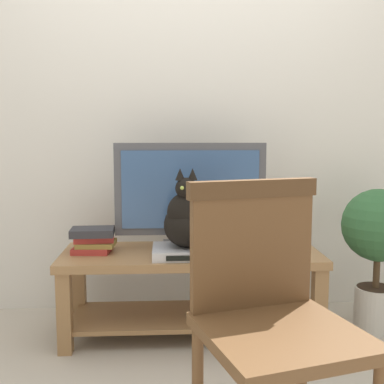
{
  "coord_description": "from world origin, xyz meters",
  "views": [
    {
      "loc": [
        -0.13,
        -2.08,
        1.11
      ],
      "look_at": [
        0.0,
        0.42,
        0.8
      ],
      "focal_mm": 45.11,
      "sensor_mm": 36.0,
      "label": 1
    }
  ],
  "objects_px": {
    "tv_stand": "(192,277)",
    "tv": "(191,193)",
    "media_box": "(186,251)",
    "book_stack": "(94,240)",
    "wooden_chair": "(269,303)",
    "cat": "(186,219)",
    "potted_plant": "(378,240)"
  },
  "relations": [
    {
      "from": "tv_stand",
      "to": "tv",
      "type": "bearing_deg",
      "value": 89.98
    },
    {
      "from": "media_box",
      "to": "book_stack",
      "type": "height_order",
      "value": "book_stack"
    },
    {
      "from": "wooden_chair",
      "to": "tv_stand",
      "type": "bearing_deg",
      "value": 100.3
    },
    {
      "from": "tv",
      "to": "wooden_chair",
      "type": "xyz_separation_m",
      "value": [
        0.19,
        -1.15,
        -0.21
      ]
    },
    {
      "from": "media_box",
      "to": "tv_stand",
      "type": "bearing_deg",
      "value": 70.57
    },
    {
      "from": "wooden_chair",
      "to": "book_stack",
      "type": "height_order",
      "value": "wooden_chair"
    },
    {
      "from": "cat",
      "to": "potted_plant",
      "type": "bearing_deg",
      "value": 5.19
    },
    {
      "from": "media_box",
      "to": "cat",
      "type": "bearing_deg",
      "value": -84.53
    },
    {
      "from": "tv_stand",
      "to": "wooden_chair",
      "type": "xyz_separation_m",
      "value": [
        0.19,
        -1.07,
        0.24
      ]
    },
    {
      "from": "tv",
      "to": "book_stack",
      "type": "height_order",
      "value": "tv"
    },
    {
      "from": "tv",
      "to": "potted_plant",
      "type": "bearing_deg",
      "value": -5.24
    },
    {
      "from": "tv_stand",
      "to": "wooden_chair",
      "type": "bearing_deg",
      "value": -79.7
    },
    {
      "from": "media_box",
      "to": "wooden_chair",
      "type": "xyz_separation_m",
      "value": [
        0.23,
        -0.97,
        0.07
      ]
    },
    {
      "from": "tv",
      "to": "potted_plant",
      "type": "xyz_separation_m",
      "value": [
        1.03,
        -0.09,
        -0.25
      ]
    },
    {
      "from": "tv_stand",
      "to": "tv",
      "type": "height_order",
      "value": "tv"
    },
    {
      "from": "tv_stand",
      "to": "media_box",
      "type": "distance_m",
      "value": 0.2
    },
    {
      "from": "tv",
      "to": "potted_plant",
      "type": "relative_size",
      "value": 1.03
    },
    {
      "from": "tv",
      "to": "media_box",
      "type": "height_order",
      "value": "tv"
    },
    {
      "from": "tv",
      "to": "wooden_chair",
      "type": "height_order",
      "value": "tv"
    },
    {
      "from": "book_stack",
      "to": "tv",
      "type": "bearing_deg",
      "value": 6.84
    },
    {
      "from": "tv",
      "to": "potted_plant",
      "type": "distance_m",
      "value": 1.06
    },
    {
      "from": "potted_plant",
      "to": "tv",
      "type": "bearing_deg",
      "value": 174.76
    },
    {
      "from": "media_box",
      "to": "potted_plant",
      "type": "xyz_separation_m",
      "value": [
        1.06,
        0.08,
        0.03
      ]
    },
    {
      "from": "book_stack",
      "to": "potted_plant",
      "type": "height_order",
      "value": "potted_plant"
    },
    {
      "from": "book_stack",
      "to": "potted_plant",
      "type": "bearing_deg",
      "value": -1.14
    },
    {
      "from": "tv_stand",
      "to": "book_stack",
      "type": "relative_size",
      "value": 5.89
    },
    {
      "from": "tv_stand",
      "to": "cat",
      "type": "distance_m",
      "value": 0.37
    },
    {
      "from": "media_box",
      "to": "wooden_chair",
      "type": "distance_m",
      "value": 1.0
    },
    {
      "from": "tv_stand",
      "to": "media_box",
      "type": "bearing_deg",
      "value": -109.43
    },
    {
      "from": "media_box",
      "to": "potted_plant",
      "type": "relative_size",
      "value": 0.43
    },
    {
      "from": "media_box",
      "to": "wooden_chair",
      "type": "height_order",
      "value": "wooden_chair"
    },
    {
      "from": "media_box",
      "to": "potted_plant",
      "type": "distance_m",
      "value": 1.07
    }
  ]
}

